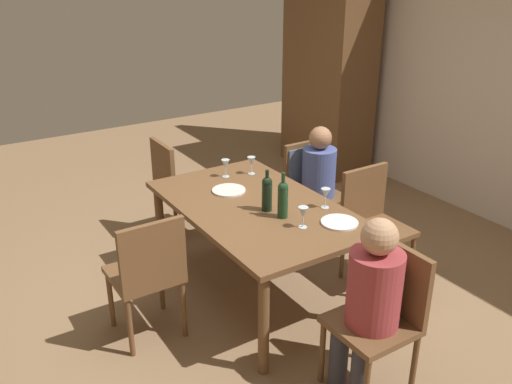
{
  "coord_description": "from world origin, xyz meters",
  "views": [
    {
      "loc": [
        3.06,
        -1.95,
        2.41
      ],
      "look_at": [
        0.0,
        0.0,
        0.85
      ],
      "focal_mm": 38.28,
      "sensor_mm": 36.0,
      "label": 1
    }
  ],
  "objects_px": {
    "person_woman_host": "(320,179)",
    "chair_far_left": "(310,179)",
    "person_man_bearded": "(370,298)",
    "wine_glass_near_left": "(303,213)",
    "wine_glass_centre": "(326,194)",
    "dinner_plate_host": "(229,190)",
    "dinner_plate_guest_left": "(339,222)",
    "chair_left_end": "(176,181)",
    "armoire_cabinet": "(328,78)",
    "dining_table": "(256,215)",
    "handbag": "(408,290)",
    "wine_bottle_dark_red": "(283,198)",
    "wine_glass_far": "(251,162)",
    "chair_near": "(148,270)",
    "chair_right_end": "(383,310)",
    "wine_glass_near_right": "(225,165)",
    "chair_far_right": "(372,218)",
    "wine_bottle_tall_green": "(267,193)"
  },
  "relations": [
    {
      "from": "dinner_plate_guest_left",
      "to": "dining_table",
      "type": "bearing_deg",
      "value": -151.07
    },
    {
      "from": "chair_right_end",
      "to": "wine_glass_near_right",
      "type": "distance_m",
      "value": 1.86
    },
    {
      "from": "chair_left_end",
      "to": "chair_near",
      "type": "distance_m",
      "value": 1.55
    },
    {
      "from": "armoire_cabinet",
      "to": "chair_far_left",
      "type": "relative_size",
      "value": 2.37
    },
    {
      "from": "dining_table",
      "to": "wine_glass_centre",
      "type": "relative_size",
      "value": 11.44
    },
    {
      "from": "chair_far_left",
      "to": "chair_far_right",
      "type": "height_order",
      "value": "same"
    },
    {
      "from": "chair_far_left",
      "to": "wine_glass_centre",
      "type": "distance_m",
      "value": 1.0
    },
    {
      "from": "wine_glass_near_left",
      "to": "handbag",
      "type": "relative_size",
      "value": 0.53
    },
    {
      "from": "person_man_bearded",
      "to": "wine_glass_near_left",
      "type": "relative_size",
      "value": 7.65
    },
    {
      "from": "wine_glass_near_left",
      "to": "wine_bottle_dark_red",
      "type": "bearing_deg",
      "value": -173.58
    },
    {
      "from": "chair_near",
      "to": "chair_far_right",
      "type": "xyz_separation_m",
      "value": [
        0.21,
        1.79,
        0.0
      ]
    },
    {
      "from": "wine_bottle_dark_red",
      "to": "wine_glass_near_right",
      "type": "distance_m",
      "value": 0.88
    },
    {
      "from": "person_man_bearded",
      "to": "wine_glass_near_left",
      "type": "height_order",
      "value": "person_man_bearded"
    },
    {
      "from": "wine_bottle_tall_green",
      "to": "wine_bottle_dark_red",
      "type": "bearing_deg",
      "value": 11.03
    },
    {
      "from": "armoire_cabinet",
      "to": "wine_glass_far",
      "type": "distance_m",
      "value": 2.43
    },
    {
      "from": "wine_glass_far",
      "to": "handbag",
      "type": "bearing_deg",
      "value": 24.9
    },
    {
      "from": "wine_glass_near_left",
      "to": "armoire_cabinet",
      "type": "bearing_deg",
      "value": 137.86
    },
    {
      "from": "person_woman_host",
      "to": "dinner_plate_host",
      "type": "bearing_deg",
      "value": 2.01
    },
    {
      "from": "person_woman_host",
      "to": "chair_far_left",
      "type": "bearing_deg",
      "value": -90.0
    },
    {
      "from": "person_man_bearded",
      "to": "wine_glass_centre",
      "type": "height_order",
      "value": "person_man_bearded"
    },
    {
      "from": "chair_left_end",
      "to": "person_woman_host",
      "type": "relative_size",
      "value": 0.83
    },
    {
      "from": "wine_bottle_dark_red",
      "to": "wine_glass_far",
      "type": "distance_m",
      "value": 0.86
    },
    {
      "from": "dining_table",
      "to": "dinner_plate_guest_left",
      "type": "xyz_separation_m",
      "value": [
        0.56,
        0.31,
        0.09
      ]
    },
    {
      "from": "chair_far_right",
      "to": "dinner_plate_guest_left",
      "type": "relative_size",
      "value": 3.61
    },
    {
      "from": "chair_left_end",
      "to": "chair_far_right",
      "type": "height_order",
      "value": "same"
    },
    {
      "from": "person_woman_host",
      "to": "wine_glass_centre",
      "type": "relative_size",
      "value": 7.43
    },
    {
      "from": "dining_table",
      "to": "wine_glass_centre",
      "type": "xyz_separation_m",
      "value": [
        0.31,
        0.39,
        0.19
      ]
    },
    {
      "from": "wine_glass_centre",
      "to": "dinner_plate_host",
      "type": "xyz_separation_m",
      "value": [
        -0.64,
        -0.43,
        -0.1
      ]
    },
    {
      "from": "dining_table",
      "to": "wine_glass_far",
      "type": "distance_m",
      "value": 0.65
    },
    {
      "from": "person_woman_host",
      "to": "wine_glass_near_left",
      "type": "xyz_separation_m",
      "value": [
        0.84,
        -0.83,
        0.22
      ]
    },
    {
      "from": "dinner_plate_host",
      "to": "handbag",
      "type": "relative_size",
      "value": 0.93
    },
    {
      "from": "chair_left_end",
      "to": "wine_glass_centre",
      "type": "distance_m",
      "value": 1.65
    },
    {
      "from": "chair_left_end",
      "to": "wine_bottle_dark_red",
      "type": "bearing_deg",
      "value": 4.92
    },
    {
      "from": "wine_glass_near_left",
      "to": "wine_glass_near_right",
      "type": "relative_size",
      "value": 1.0
    },
    {
      "from": "armoire_cabinet",
      "to": "wine_bottle_tall_green",
      "type": "height_order",
      "value": "armoire_cabinet"
    },
    {
      "from": "dining_table",
      "to": "chair_left_end",
      "type": "distance_m",
      "value": 1.24
    },
    {
      "from": "armoire_cabinet",
      "to": "chair_right_end",
      "type": "xyz_separation_m",
      "value": [
        3.18,
        -2.18,
        -0.56
      ]
    },
    {
      "from": "wine_glass_near_left",
      "to": "chair_near",
      "type": "bearing_deg",
      "value": -112.17
    },
    {
      "from": "person_man_bearded",
      "to": "chair_left_end",
      "type": "bearing_deg",
      "value": 1.42
    },
    {
      "from": "chair_right_end",
      "to": "chair_left_end",
      "type": "bearing_deg",
      "value": 4.05
    },
    {
      "from": "person_man_bearded",
      "to": "person_woman_host",
      "type": "bearing_deg",
      "value": -30.05
    },
    {
      "from": "chair_far_right",
      "to": "person_woman_host",
      "type": "height_order",
      "value": "person_woman_host"
    },
    {
      "from": "dining_table",
      "to": "wine_glass_near_left",
      "type": "height_order",
      "value": "wine_glass_near_left"
    },
    {
      "from": "chair_near",
      "to": "wine_glass_centre",
      "type": "bearing_deg",
      "value": -9.93
    },
    {
      "from": "person_woman_host",
      "to": "dinner_plate_guest_left",
      "type": "bearing_deg",
      "value": 57.77
    },
    {
      "from": "chair_right_end",
      "to": "chair_near",
      "type": "bearing_deg",
      "value": 40.59
    },
    {
      "from": "chair_far_left",
      "to": "handbag",
      "type": "bearing_deg",
      "value": 90.0
    },
    {
      "from": "dinner_plate_host",
      "to": "wine_glass_near_right",
      "type": "bearing_deg",
      "value": 154.77
    },
    {
      "from": "dinner_plate_guest_left",
      "to": "chair_left_end",
      "type": "bearing_deg",
      "value": -167.47
    },
    {
      "from": "chair_right_end",
      "to": "wine_glass_near_right",
      "type": "height_order",
      "value": "chair_right_end"
    }
  ]
}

